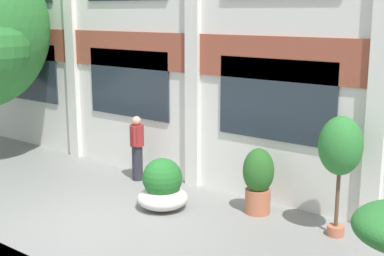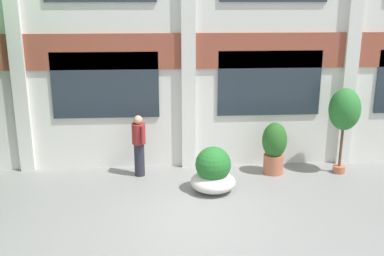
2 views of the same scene
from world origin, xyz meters
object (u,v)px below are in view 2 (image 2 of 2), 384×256
(potted_plant_fluted_column, at_px, (274,147))
(resident_by_doorway, at_px, (139,144))
(potted_plant_tall_urn, at_px, (344,111))
(potted_plant_wide_bowl, at_px, (213,173))

(potted_plant_fluted_column, xyz_separation_m, resident_by_doorway, (-3.46, 0.07, 0.13))
(potted_plant_tall_urn, relative_size, potted_plant_wide_bowl, 2.07)
(potted_plant_tall_urn, height_order, potted_plant_fluted_column, potted_plant_tall_urn)
(potted_plant_tall_urn, bearing_deg, resident_by_doorway, 178.19)
(potted_plant_tall_urn, height_order, resident_by_doorway, potted_plant_tall_urn)
(potted_plant_tall_urn, relative_size, resident_by_doorway, 1.41)
(potted_plant_fluted_column, bearing_deg, potted_plant_wide_bowl, -149.16)
(potted_plant_tall_urn, xyz_separation_m, potted_plant_fluted_column, (-1.72, 0.09, -0.93))
(potted_plant_fluted_column, bearing_deg, resident_by_doorway, 178.79)
(potted_plant_fluted_column, relative_size, potted_plant_wide_bowl, 1.26)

